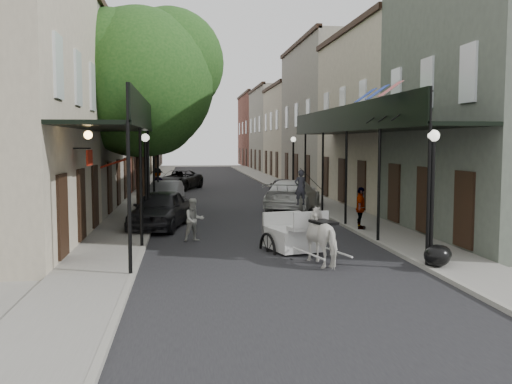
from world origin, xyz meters
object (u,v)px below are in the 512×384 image
object	(u,v)px
pedestrian_sidewalk_right	(361,208)
car_right_far	(282,187)
tree_far	(160,109)
car_left_near	(160,209)
carriage	(288,218)
pedestrian_walking	(194,220)
car_left_mid	(166,194)
lamppost_right_far	(293,166)
lamppost_right_near	(432,195)
car_left_far	(178,180)
car_right_near	(293,195)
pedestrian_sidewalk_left	(157,184)
lamppost_left	(146,179)
tree_near	(148,77)
horse	(325,237)

from	to	relation	value
pedestrian_sidewalk_right	car_right_far	size ratio (longest dim) A/B	0.45
tree_far	car_left_near	distance (m)	18.41
tree_far	car_left_near	world-z (taller)	tree_far
carriage	car_right_far	distance (m)	17.84
pedestrian_walking	pedestrian_sidewalk_right	distance (m)	6.61
car_left_near	car_left_mid	xyz separation A→B (m)	(0.00, 7.51, -0.08)
lamppost_right_far	car_left_mid	bearing A→B (deg)	-152.55
lamppost_right_near	lamppost_right_far	bearing A→B (deg)	90.00
tree_far	car_left_far	distance (m)	5.41
car_left_near	pedestrian_sidewalk_right	bearing A→B (deg)	-1.84
pedestrian_walking	car_right_near	bearing A→B (deg)	40.55
car_left_near	car_left_far	xyz separation A→B (m)	(0.53, 19.02, -0.06)
lamppost_right_near	car_right_far	xyz separation A→B (m)	(-0.50, 21.00, -1.43)
car_left_near	car_left_far	bearing A→B (deg)	100.04
carriage	pedestrian_sidewalk_left	xyz separation A→B (m)	(-4.93, 15.78, 0.02)
lamppost_left	car_right_far	world-z (taller)	lamppost_left
car_right_far	tree_near	bearing A→B (deg)	50.86
pedestrian_walking	tree_far	bearing A→B (deg)	76.34
lamppost_right_far	car_left_far	bearing A→B (deg)	133.69
car_left_mid	car_right_far	xyz separation A→B (m)	(7.20, 5.00, -0.08)
lamppost_right_near	car_right_near	bearing A→B (deg)	94.55
pedestrian_walking	car_right_near	size ratio (longest dim) A/B	0.28
tree_near	carriage	bearing A→B (deg)	-60.67
lamppost_right_near	car_left_near	distance (m)	11.53
lamppost_right_far	car_left_near	world-z (taller)	lamppost_right_far
carriage	car_left_near	xyz separation A→B (m)	(-4.33, 5.09, -0.25)
car_left_mid	car_right_near	distance (m)	6.80
lamppost_right_near	car_right_near	world-z (taller)	lamppost_right_near
tree_near	horse	distance (m)	13.73
horse	pedestrian_sidewalk_right	xyz separation A→B (m)	(2.82, 5.62, 0.14)
carriage	pedestrian_walking	distance (m)	3.57
pedestrian_sidewalk_left	car_right_far	bearing A→B (deg)	159.55
car_left_near	car_right_near	world-z (taller)	car_left_near
lamppost_left	lamppost_right_far	xyz separation A→B (m)	(8.20, 12.00, 0.00)
tree_far	lamppost_left	size ratio (longest dim) A/B	2.32
lamppost_right_far	car_left_far	xyz separation A→B (m)	(-7.17, 7.50, -1.32)
lamppost_right_far	car_left_near	bearing A→B (deg)	-123.78
horse	carriage	size ratio (longest dim) A/B	0.71
tree_near	pedestrian_walking	xyz separation A→B (m)	(1.92, -6.88, -5.72)
lamppost_right_near	pedestrian_sidewalk_left	world-z (taller)	lamppost_right_near
carriage	car_right_near	size ratio (longest dim) A/B	0.49
car_left_far	car_right_far	xyz separation A→B (m)	(6.67, -6.50, -0.10)
carriage	lamppost_right_far	bearing A→B (deg)	63.56
lamppost_left	car_left_mid	xyz separation A→B (m)	(0.50, 8.00, -1.34)
tree_near	horse	xyz separation A→B (m)	(5.57, -11.18, -5.69)
horse	carriage	bearing A→B (deg)	-90.00
lamppost_left	lamppost_right_near	bearing A→B (deg)	-44.29
tree_near	car_left_near	distance (m)	6.82
car_left_near	lamppost_right_far	bearing A→B (deg)	67.86
horse	pedestrian_sidewalk_right	world-z (taller)	pedestrian_sidewalk_right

